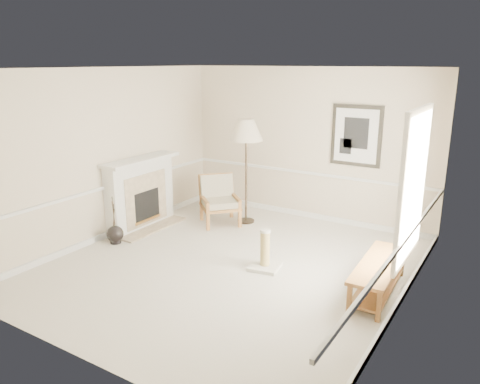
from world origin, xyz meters
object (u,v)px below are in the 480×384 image
Objects in this scene: armchair at (219,197)px; bench at (379,273)px; floor_lamp at (246,133)px; floor_vase at (115,235)px; scratching_post at (265,256)px.

armchair is 3.65m from bench.
armchair is at bearing -147.98° from floor_lamp.
scratching_post is (2.65, 0.46, 0.04)m from floor_vase.
floor_lamp is at bearing 152.61° from bench.
armchair is 1.34m from floor_lamp.
floor_vase is 2.69m from scratching_post.
floor_vase is 0.42× the size of floor_lamp.
bench is at bearing -68.03° from armchair.
scratching_post reaches higher than bench.
armchair is 2.26m from scratching_post.
scratching_post is at bearing 9.90° from floor_vase.
bench is at bearing -27.39° from floor_lamp.
floor_vase reaches higher than bench.
bench is (4.30, 0.57, 0.14)m from floor_vase.
floor_lamp reaches higher than bench.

